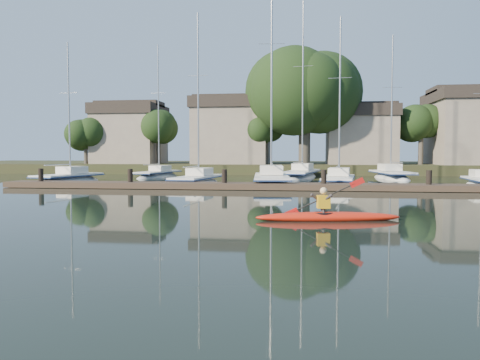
# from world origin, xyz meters

# --- Properties ---
(ground) EXTENTS (160.00, 160.00, 0.00)m
(ground) POSITION_xyz_m (0.00, 0.00, 0.00)
(ground) COLOR black
(ground) RESTS_ON ground
(kayak) EXTENTS (4.79, 1.40, 1.52)m
(kayak) POSITION_xyz_m (2.50, 1.20, 0.18)
(kayak) COLOR red
(kayak) RESTS_ON ground
(dock) EXTENTS (34.00, 2.00, 1.80)m
(dock) POSITION_xyz_m (0.00, 14.00, 0.20)
(dock) COLOR #4A382A
(dock) RESTS_ON ground
(sailboat_0) EXTENTS (3.51, 7.67, 11.75)m
(sailboat_0) POSITION_xyz_m (-15.77, 19.10, -0.19)
(sailboat_0) COLOR white
(sailboat_0) RESTS_ON ground
(sailboat_1) EXTENTS (2.95, 8.23, 13.17)m
(sailboat_1) POSITION_xyz_m (-5.58, 18.05, -0.18)
(sailboat_1) COLOR white
(sailboat_1) RESTS_ON ground
(sailboat_2) EXTENTS (3.16, 10.18, 16.58)m
(sailboat_2) POSITION_xyz_m (-0.37, 17.86, -0.21)
(sailboat_2) COLOR white
(sailboat_2) RESTS_ON ground
(sailboat_3) EXTENTS (3.07, 8.06, 12.66)m
(sailboat_3) POSITION_xyz_m (4.20, 18.21, -0.19)
(sailboat_3) COLOR white
(sailboat_3) RESTS_ON ground
(sailboat_5) EXTENTS (3.14, 8.13, 13.13)m
(sailboat_5) POSITION_xyz_m (-11.31, 27.15, -0.16)
(sailboat_5) COLOR white
(sailboat_5) RESTS_ON ground
(sailboat_6) EXTENTS (4.07, 10.79, 16.80)m
(sailboat_6) POSITION_xyz_m (1.71, 27.40, -0.19)
(sailboat_6) COLOR white
(sailboat_6) RESTS_ON ground
(sailboat_7) EXTENTS (3.11, 8.59, 13.54)m
(sailboat_7) POSITION_xyz_m (9.33, 27.13, -0.20)
(sailboat_7) COLOR white
(sailboat_7) RESTS_ON ground
(shore) EXTENTS (90.00, 25.25, 12.75)m
(shore) POSITION_xyz_m (1.61, 40.29, 3.23)
(shore) COLOR #2D361B
(shore) RESTS_ON ground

